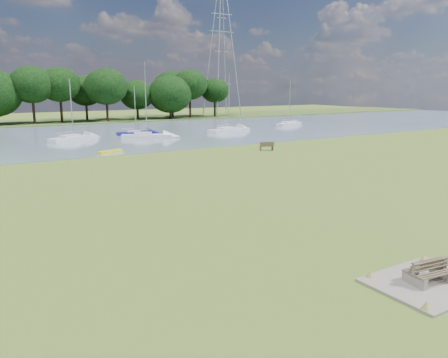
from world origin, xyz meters
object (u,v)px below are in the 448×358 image
pylon (222,31)px  sailboat_4 (136,132)px  kayak (111,152)px  sailboat_0 (73,137)px  sailboat_5 (289,123)px  riverbank_bench (267,146)px  sailboat_6 (228,129)px  sailboat_2 (146,135)px  bench_pair (429,272)px

pylon → sailboat_4: 48.87m
sailboat_4 → kayak: bearing=-119.0°
sailboat_0 → sailboat_5: 40.11m
riverbank_bench → sailboat_4: bearing=127.2°
sailboat_0 → sailboat_4: (9.88, 2.98, -0.10)m
riverbank_bench → sailboat_6: size_ratio=0.19×
sailboat_2 → sailboat_6: sailboat_2 is taller
sailboat_2 → sailboat_6: (14.54, 1.52, -0.04)m
sailboat_4 → riverbank_bench: bearing=-74.0°
bench_pair → sailboat_0: bearing=98.4°
riverbank_bench → sailboat_2: size_ratio=0.16×
riverbank_bench → sailboat_5: bearing=66.7°
pylon → sailboat_2: bearing=-133.9°
riverbank_bench → sailboat_6: sailboat_6 is taller
kayak → sailboat_5: 42.40m
kayak → sailboat_2: sailboat_2 is taller
riverbank_bench → kayak: riverbank_bench is taller
sailboat_2 → kayak: bearing=-105.1°
riverbank_bench → sailboat_0: sailboat_0 is taller
sailboat_0 → bench_pair: bearing=-113.6°
bench_pair → sailboat_0: size_ratio=0.22×
kayak → sailboat_4: size_ratio=0.40×
bench_pair → sailboat_2: 49.48m
pylon → riverbank_bench: bearing=-116.5°
pylon → sailboat_4: pylon is taller
kayak → sailboat_5: (39.05, 16.51, 0.32)m
sailboat_0 → sailboat_6: bearing=-27.0°
sailboat_5 → sailboat_2: bearing=174.6°
bench_pair → sailboat_4: sailboat_4 is taller
pylon → sailboat_4: bearing=-138.3°
riverbank_bench → pylon: bearing=84.5°
pylon → sailboat_4: size_ratio=4.50×
riverbank_bench → sailboat_5: sailboat_5 is taller
bench_pair → riverbank_bench: bearing=70.1°
sailboat_2 → sailboat_6: size_ratio=1.13×
sailboat_2 → sailboat_4: bearing=108.2°
pylon → sailboat_5: 35.59m
bench_pair → pylon: pylon is taller
bench_pair → sailboat_4: bearing=88.0°
pylon → sailboat_6: pylon is taller
sailboat_2 → sailboat_6: bearing=29.1°
sailboat_4 → sailboat_6: bearing=-16.0°
sailboat_4 → sailboat_0: bearing=-163.4°
riverbank_bench → sailboat_5: size_ratio=0.21×
kayak → pylon: (42.35, 46.00, 19.98)m
sailboat_4 → sailboat_5: sailboat_5 is taller
sailboat_0 → sailboat_6: 23.96m
kayak → sailboat_4: 18.56m
riverbank_bench → sailboat_2: 19.51m
riverbank_bench → pylon: 62.73m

